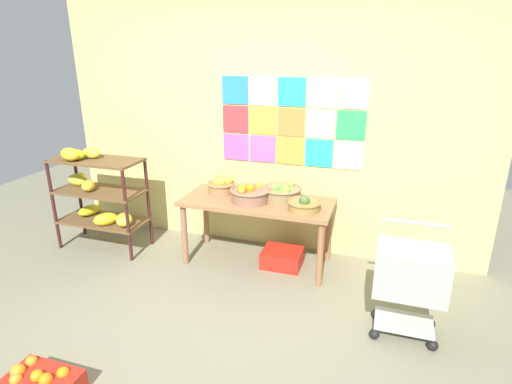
% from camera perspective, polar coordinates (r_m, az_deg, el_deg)
% --- Properties ---
extents(ground, '(9.42, 9.42, 0.00)m').
position_cam_1_polar(ground, '(3.41, -7.72, -19.22)').
color(ground, '#76745C').
extents(back_wall_with_art, '(4.58, 0.07, 2.84)m').
position_cam_1_polar(back_wall_with_art, '(4.35, 1.45, 10.09)').
color(back_wall_with_art, '#DDC971').
rests_on(back_wall_with_art, ground).
extents(banana_shelf_unit, '(0.96, 0.51, 1.14)m').
position_cam_1_polar(banana_shelf_unit, '(4.78, -21.39, 0.35)').
color(banana_shelf_unit, '#3C1A18').
rests_on(banana_shelf_unit, ground).
extents(display_table, '(1.50, 0.64, 0.68)m').
position_cam_1_polar(display_table, '(4.13, 0.17, -2.25)').
color(display_table, '#946541').
rests_on(display_table, ground).
extents(fruit_basket_right, '(0.31, 0.31, 0.15)m').
position_cam_1_polar(fruit_basket_right, '(3.85, 6.69, -1.71)').
color(fruit_basket_right, olive).
rests_on(fruit_basket_right, display_table).
extents(fruit_basket_back_left, '(0.40, 0.40, 0.18)m').
position_cam_1_polar(fruit_basket_back_left, '(4.05, -0.88, -0.22)').
color(fruit_basket_back_left, '#896249').
rests_on(fruit_basket_back_left, display_table).
extents(fruit_basket_back_right, '(0.30, 0.30, 0.18)m').
position_cam_1_polar(fruit_basket_back_right, '(4.31, -4.79, 1.00)').
color(fruit_basket_back_right, '#986B46').
rests_on(fruit_basket_back_right, display_table).
extents(fruit_basket_centre, '(0.40, 0.40, 0.18)m').
position_cam_1_polar(fruit_basket_centre, '(4.10, 3.61, -0.01)').
color(fruit_basket_centre, olive).
rests_on(fruit_basket_centre, display_table).
extents(produce_crate_under_table, '(0.40, 0.33, 0.17)m').
position_cam_1_polar(produce_crate_under_table, '(4.28, 3.64, -9.03)').
color(produce_crate_under_table, red).
rests_on(produce_crate_under_table, ground).
extents(shopping_cart, '(0.52, 0.41, 0.87)m').
position_cam_1_polar(shopping_cart, '(3.33, 20.53, -10.69)').
color(shopping_cart, black).
rests_on(shopping_cart, ground).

